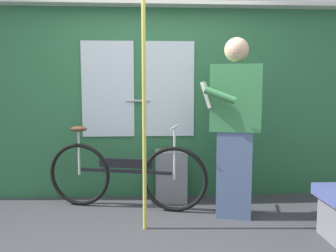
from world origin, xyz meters
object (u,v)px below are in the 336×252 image
Objects in this scene: trash_bin_by_wall at (171,176)px; handrail_pole at (144,110)px; passenger_reading_newspaper at (234,124)px; bicycle_near_door at (125,175)px.

trash_bin_by_wall is 0.27× the size of handrail_pole.
handrail_pole reaches higher than trash_bin_by_wall.
trash_bin_by_wall is at bearing 70.00° from handrail_pole.
trash_bin_by_wall is (-0.59, 0.55, -0.65)m from passenger_reading_newspaper.
bicycle_near_door is 0.96m from handrail_pole.
bicycle_near_door is at bearing 110.46° from handrail_pole.
bicycle_near_door is 0.78× the size of handrail_pole.
passenger_reading_newspaper reaches higher than bicycle_near_door.
passenger_reading_newspaper is 0.94m from handrail_pole.
passenger_reading_newspaper is 0.81× the size of handrail_pole.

